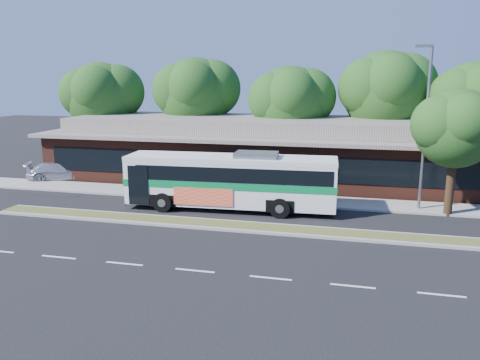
{
  "coord_description": "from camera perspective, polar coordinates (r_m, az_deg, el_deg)",
  "views": [
    {
      "loc": [
        5.67,
        -21.17,
        7.37
      ],
      "look_at": [
        0.0,
        2.6,
        2.0
      ],
      "focal_mm": 35.0,
      "sensor_mm": 36.0,
      "label": 1
    }
  ],
  "objects": [
    {
      "name": "ground",
      "position": [
        23.12,
        -1.51,
        -6.2
      ],
      "size": [
        120.0,
        120.0,
        0.0
      ],
      "primitive_type": "plane",
      "color": "black",
      "rests_on": "ground"
    },
    {
      "name": "median_strip",
      "position": [
        23.64,
        -1.13,
        -5.58
      ],
      "size": [
        26.0,
        1.1,
        0.15
      ],
      "primitive_type": "cube",
      "color": "#4D5624",
      "rests_on": "ground"
    },
    {
      "name": "sidewalk",
      "position": [
        29.08,
        1.74,
        -2.17
      ],
      "size": [
        44.0,
        2.6,
        0.12
      ],
      "primitive_type": "cube",
      "color": "gray",
      "rests_on": "ground"
    },
    {
      "name": "parking_lot",
      "position": [
        39.82,
        -23.37,
        0.71
      ],
      "size": [
        14.0,
        12.0,
        0.01
      ],
      "primitive_type": "cube",
      "color": "black",
      "rests_on": "ground"
    },
    {
      "name": "plaza_building",
      "position": [
        35.02,
        3.95,
        3.76
      ],
      "size": [
        33.2,
        11.2,
        4.45
      ],
      "color": "#4F2318",
      "rests_on": "ground"
    },
    {
      "name": "lamp_post",
      "position": [
        27.55,
        21.62,
        6.39
      ],
      "size": [
        0.93,
        0.18,
        9.07
      ],
      "color": "slate",
      "rests_on": "ground"
    },
    {
      "name": "tree_bg_a",
      "position": [
        41.6,
        -15.97,
        9.86
      ],
      "size": [
        6.47,
        5.8,
        8.63
      ],
      "color": "black",
      "rests_on": "ground"
    },
    {
      "name": "tree_bg_b",
      "position": [
        39.28,
        -4.82,
        10.56
      ],
      "size": [
        6.69,
        6.0,
        9.0
      ],
      "color": "black",
      "rests_on": "ground"
    },
    {
      "name": "tree_bg_c",
      "position": [
        36.59,
        6.8,
        9.53
      ],
      "size": [
        6.24,
        5.6,
        8.26
      ],
      "color": "black",
      "rests_on": "ground"
    },
    {
      "name": "tree_bg_d",
      "position": [
        37.43,
        17.97,
        10.35
      ],
      "size": [
        6.91,
        6.2,
        9.37
      ],
      "color": "black",
      "rests_on": "ground"
    },
    {
      "name": "tree_bg_e",
      "position": [
        37.38,
        27.26,
        8.55
      ],
      "size": [
        6.47,
        5.8,
        8.5
      ],
      "color": "black",
      "rests_on": "ground"
    },
    {
      "name": "transit_bus",
      "position": [
        26.37,
        -1.06,
        0.31
      ],
      "size": [
        11.96,
        3.21,
        3.33
      ],
      "rotation": [
        0.0,
        0.0,
        0.05
      ],
      "color": "silver",
      "rests_on": "ground"
    },
    {
      "name": "sedan",
      "position": [
        36.67,
        -21.02,
        1.05
      ],
      "size": [
        5.06,
        3.55,
        1.36
      ],
      "primitive_type": "imported",
      "rotation": [
        0.0,
        0.0,
        1.96
      ],
      "color": "silver",
      "rests_on": "ground"
    },
    {
      "name": "sidewalk_tree",
      "position": [
        27.27,
        25.41,
        5.9
      ],
      "size": [
        4.67,
        4.19,
        6.85
      ],
      "color": "black",
      "rests_on": "ground"
    }
  ]
}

